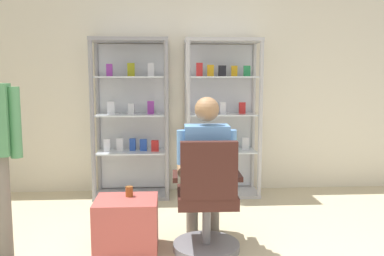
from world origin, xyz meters
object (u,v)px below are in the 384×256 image
office_chair (207,207)px  tea_glass (129,191)px  display_cabinet_right (222,117)px  display_cabinet_left (132,118)px  storage_crate (127,225)px  seated_shopkeeper (206,164)px

office_chair → tea_glass: (-0.65, 0.16, 0.09)m
display_cabinet_right → tea_glass: display_cabinet_right is taller
display_cabinet_left → storage_crate: size_ratio=3.69×
display_cabinet_right → tea_glass: (-0.99, -1.56, -0.48)m
office_chair → tea_glass: size_ratio=11.02×
display_cabinet_left → storage_crate: 1.80m
storage_crate → tea_glass: 0.28m
display_cabinet_left → seated_shopkeeper: bearing=-64.2°
seated_shopkeeper → tea_glass: size_ratio=14.81×
seated_shopkeeper → storage_crate: size_ratio=2.51×
display_cabinet_right → tea_glass: bearing=-122.4°
tea_glass → display_cabinet_right: bearing=57.6°
office_chair → storage_crate: 0.69m
tea_glass → display_cabinet_left: bearing=94.0°
display_cabinet_left → tea_glass: bearing=-86.0°
seated_shopkeeper → storage_crate: (-0.67, -0.07, -0.49)m
storage_crate → tea_glass: (0.02, 0.07, 0.27)m
seated_shopkeeper → tea_glass: bearing=-179.8°
display_cabinet_left → tea_glass: (0.11, -1.56, -0.47)m
display_cabinet_right → seated_shopkeeper: bearing=-102.4°
display_cabinet_left → office_chair: size_ratio=1.98×
office_chair → tea_glass: bearing=166.0°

